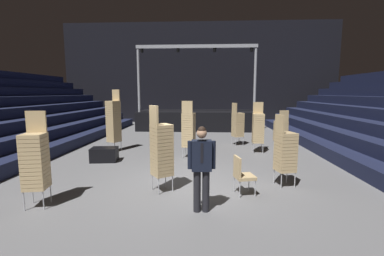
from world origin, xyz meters
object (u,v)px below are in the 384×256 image
Objects in this scene: chair_stack_front_left at (161,149)px; chair_stack_rear_right at (114,121)px; equipment_road_case at (104,155)px; chair_stack_mid_right at (258,127)px; chair_stack_front_right at (35,160)px; stage_riser at (197,119)px; loose_chair_near_man at (242,173)px; chair_stack_mid_left at (238,124)px; chair_stack_rear_centre at (281,130)px; chair_stack_mid_centre at (189,129)px; chair_stack_rear_left at (285,151)px; man_with_tie at (202,164)px.

chair_stack_rear_right is (-2.74, 4.37, 0.21)m from chair_stack_front_left.
chair_stack_mid_right is at bearing 17.16° from equipment_road_case.
chair_stack_front_right is 3.83m from equipment_road_case.
stage_riser is 8.08× the size of loose_chair_near_man.
chair_stack_mid_left is at bearing -135.91° from chair_stack_front_right.
chair_stack_rear_centre is at bearing -148.71° from chair_stack_front_right.
loose_chair_near_man is at bearing 78.11° from chair_stack_mid_right.
chair_stack_front_right reaches higher than chair_stack_rear_centre.
chair_stack_mid_centre is at bearing 136.85° from chair_stack_front_left.
chair_stack_rear_left is (2.69, -10.86, 0.26)m from stage_riser.
chair_stack_mid_right is 0.96× the size of chair_stack_mid_centre.
chair_stack_mid_left is at bearing -63.26° from chair_stack_mid_right.
chair_stack_front_right is at bearing -111.51° from chair_stack_mid_centre.
chair_stack_front_right is 8.65m from chair_stack_mid_left.
chair_stack_rear_centre is 1.90× the size of equipment_road_case.
chair_stack_front_left is at bearing -94.69° from chair_stack_rear_left.
equipment_road_case is (-2.52, 2.71, -0.82)m from chair_stack_front_left.
chair_stack_rear_right is 1.50× the size of chair_stack_rear_centre.
stage_riser is 4.06× the size of chair_stack_rear_left.
chair_stack_mid_left is at bearing -106.25° from man_with_tie.
stage_riser is 8.49× the size of equipment_road_case.
man_with_tie is at bearing -135.07° from chair_stack_rear_centre.
chair_stack_rear_right is at bearing 176.06° from chair_stack_mid_centre.
chair_stack_front_left is 0.83× the size of chair_stack_rear_right.
chair_stack_mid_right reaches higher than equipment_road_case.
chair_stack_mid_left is at bearing 120.74° from chair_stack_front_left.
chair_stack_rear_left is at bearing -146.57° from man_with_tie.
chair_stack_mid_left reaches higher than equipment_road_case.
chair_stack_front_left is at bearing -92.28° from stage_riser.
equipment_road_case is 0.95× the size of loose_chair_near_man.
chair_stack_rear_right reaches higher than chair_stack_front_right.
stage_riser is 9.18m from equipment_road_case.
chair_stack_rear_centre is at bearing -122.21° from man_with_tie.
loose_chair_near_man is at bearing -178.82° from chair_stack_front_right.
chair_stack_mid_left reaches higher than man_with_tie.
chair_stack_rear_centre is (1.04, 0.42, -0.17)m from chair_stack_mid_right.
loose_chair_near_man is (4.47, 0.89, -0.49)m from chair_stack_front_right.
chair_stack_front_right is at bearing -4.93° from man_with_tie.
chair_stack_mid_left is (1.54, 7.07, -0.02)m from man_with_tie.
chair_stack_mid_right is 1.20× the size of chair_stack_rear_centre.
man_with_tie is 6.64m from chair_stack_rear_right.
equipment_road_case is at bearing -125.23° from chair_stack_rear_left.
chair_stack_front_right is 1.04× the size of chair_stack_mid_left.
chair_stack_mid_left is 5.53m from chair_stack_rear_right.
chair_stack_mid_centre reaches higher than chair_stack_rear_left.
stage_riser is 4.47× the size of chair_stack_rear_centre.
chair_stack_mid_right reaches higher than chair_stack_mid_left.
chair_stack_front_right is (-3.52, 0.06, 0.02)m from man_with_tie.
chair_stack_rear_centre is 5.56m from loose_chair_near_man.
chair_stack_mid_right reaches higher than chair_stack_rear_centre.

